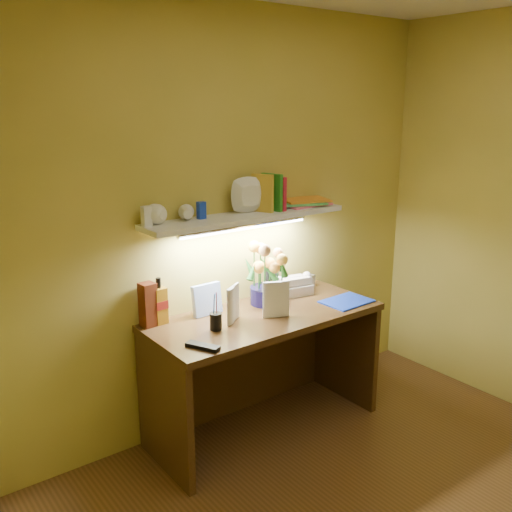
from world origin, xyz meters
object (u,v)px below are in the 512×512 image
(desk_clock, at_px, (309,281))
(flower_bouquet, at_px, (267,274))
(whisky_bottle, at_px, (159,301))
(desk, at_px, (265,372))
(telephone, at_px, (292,284))

(desk_clock, bearing_deg, flower_bouquet, -173.72)
(desk_clock, distance_m, whisky_bottle, 1.10)
(desk, xyz_separation_m, telephone, (0.36, 0.18, 0.44))
(telephone, relative_size, desk_clock, 2.71)
(flower_bouquet, relative_size, whisky_bottle, 1.39)
(desk, bearing_deg, desk_clock, 21.92)
(desk, distance_m, desk_clock, 0.71)
(desk_clock, bearing_deg, whisky_bottle, 174.34)
(desk, bearing_deg, whisky_bottle, 156.75)
(flower_bouquet, relative_size, telephone, 1.65)
(desk_clock, relative_size, whisky_bottle, 0.31)
(whisky_bottle, bearing_deg, desk, -23.25)
(flower_bouquet, bearing_deg, whisky_bottle, 171.48)
(desk, distance_m, telephone, 0.60)
(flower_bouquet, bearing_deg, desk_clock, 10.76)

